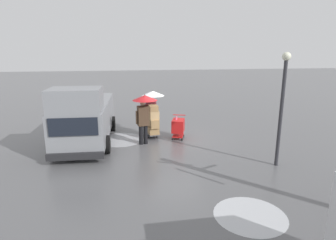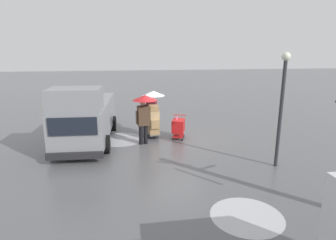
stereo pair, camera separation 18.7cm
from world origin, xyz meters
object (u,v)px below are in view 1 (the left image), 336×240
(hand_dolly_boxes, at_px, (153,121))
(pedestrian_black_side, at_px, (152,102))
(street_lamp, at_px, (282,98))
(cargo_van_parked_right, at_px, (85,117))
(shopping_cart_vendor, at_px, (178,126))
(pedestrian_pink_side, at_px, (144,108))

(hand_dolly_boxes, distance_m, pedestrian_black_side, 0.92)
(hand_dolly_boxes, xyz_separation_m, street_lamp, (-3.87, 3.74, 1.53))
(cargo_van_parked_right, relative_size, shopping_cart_vendor, 5.20)
(street_lamp, bearing_deg, hand_dolly_boxes, -44.01)
(hand_dolly_boxes, distance_m, pedestrian_pink_side, 1.09)
(hand_dolly_boxes, relative_size, street_lamp, 0.40)
(pedestrian_pink_side, distance_m, pedestrian_black_side, 1.27)
(cargo_van_parked_right, relative_size, pedestrian_black_side, 2.53)
(pedestrian_pink_side, bearing_deg, hand_dolly_boxes, -125.29)
(cargo_van_parked_right, height_order, shopping_cart_vendor, cargo_van_parked_right)
(pedestrian_black_side, bearing_deg, hand_dolly_boxes, 88.42)
(cargo_van_parked_right, distance_m, shopping_cart_vendor, 4.08)
(street_lamp, bearing_deg, shopping_cart_vendor, -52.40)
(cargo_van_parked_right, xyz_separation_m, shopping_cart_vendor, (-4.03, -0.02, -0.61))
(hand_dolly_boxes, bearing_deg, shopping_cart_vendor, 172.36)
(cargo_van_parked_right, distance_m, hand_dolly_boxes, 2.95)
(pedestrian_pink_side, relative_size, pedestrian_black_side, 1.00)
(pedestrian_black_side, bearing_deg, street_lamp, 132.08)
(hand_dolly_boxes, bearing_deg, cargo_van_parked_right, 3.20)
(pedestrian_pink_side, bearing_deg, cargo_van_parked_right, -11.18)
(shopping_cart_vendor, xyz_separation_m, street_lamp, (-2.76, 3.59, 1.80))
(shopping_cart_vendor, height_order, pedestrian_pink_side, pedestrian_pink_side)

